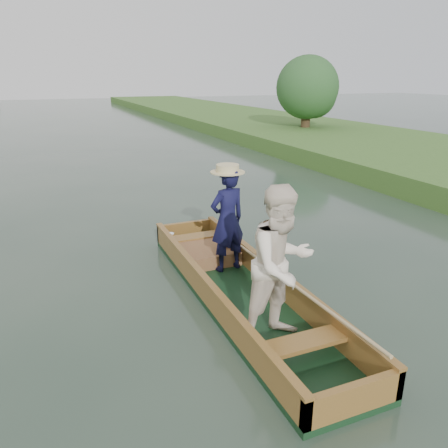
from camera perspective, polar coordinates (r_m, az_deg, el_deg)
name	(u,v)px	position (r m, az deg, el deg)	size (l,w,h in m)	color
ground	(240,300)	(6.27, 2.15, -9.89)	(120.00, 120.00, 0.00)	#283D30
trees_far	(54,98)	(13.37, -21.33, 15.10)	(22.18, 11.85, 4.44)	#47331E
punt	(251,263)	(5.79, 3.53, -5.13)	(1.12, 5.00, 1.93)	#13321A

